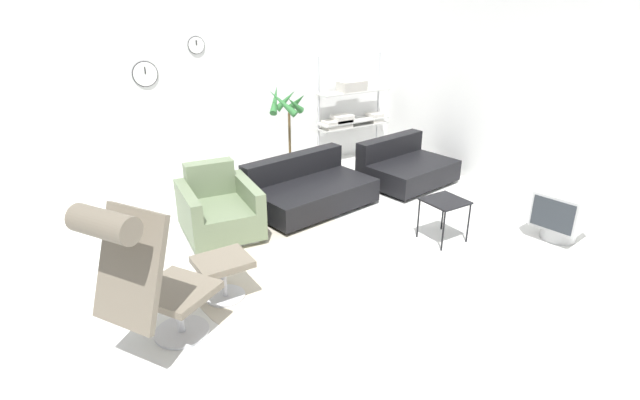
{
  "coord_description": "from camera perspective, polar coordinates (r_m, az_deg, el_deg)",
  "views": [
    {
      "loc": [
        -2.57,
        -3.77,
        2.57
      ],
      "look_at": [
        0.01,
        0.31,
        0.55
      ],
      "focal_mm": 28.0,
      "sensor_mm": 36.0,
      "label": 1
    }
  ],
  "objects": [
    {
      "name": "potted_plant",
      "position": [
        7.09,
        -3.58,
        6.09
      ],
      "size": [
        0.54,
        0.64,
        1.4
      ],
      "color": "brown",
      "rests_on": "ground_plane"
    },
    {
      "name": "couch_second",
      "position": [
        7.29,
        9.71,
        3.58
      ],
      "size": [
        1.35,
        1.1,
        0.63
      ],
      "rotation": [
        0.0,
        0.0,
        3.29
      ],
      "color": "black",
      "rests_on": "ground_plane"
    },
    {
      "name": "round_rug",
      "position": [
        5.04,
        -0.46,
        -7.95
      ],
      "size": [
        2.42,
        2.42,
        0.01
      ],
      "color": "#BCB29E",
      "rests_on": "ground_plane"
    },
    {
      "name": "shelf_unit",
      "position": [
        8.1,
        3.56,
        10.24
      ],
      "size": [
        1.24,
        0.28,
        1.67
      ],
      "color": "#BCBCC1",
      "rests_on": "ground_plane"
    },
    {
      "name": "couch_low",
      "position": [
        6.37,
        -1.3,
        1.08
      ],
      "size": [
        1.65,
        1.15,
        0.63
      ],
      "rotation": [
        0.0,
        0.0,
        3.29
      ],
      "color": "black",
      "rests_on": "ground_plane"
    },
    {
      "name": "wall_back",
      "position": [
        7.25,
        -11.39,
        12.98
      ],
      "size": [
        12.0,
        0.09,
        2.8
      ],
      "color": "white",
      "rests_on": "ground_plane"
    },
    {
      "name": "lounge_chair",
      "position": [
        3.78,
        -19.68,
        -7.44
      ],
      "size": [
        1.03,
        0.9,
        1.31
      ],
      "rotation": [
        0.0,
        0.0,
        -1.04
      ],
      "color": "#BCBCC1",
      "rests_on": "ground_plane"
    },
    {
      "name": "side_table",
      "position": [
        5.61,
        14.07,
        -0.52
      ],
      "size": [
        0.42,
        0.42,
        0.48
      ],
      "color": "black",
      "rests_on": "ground_plane"
    },
    {
      "name": "ottoman",
      "position": [
        4.56,
        -11.02,
        -7.73
      ],
      "size": [
        0.48,
        0.4,
        0.4
      ],
      "color": "#BCBCC1",
      "rests_on": "ground_plane"
    },
    {
      "name": "wall_right",
      "position": [
        6.87,
        23.87,
        10.99
      ],
      "size": [
        0.06,
        12.0,
        2.8
      ],
      "color": "white",
      "rests_on": "ground_plane"
    },
    {
      "name": "ground_plane",
      "position": [
        5.24,
        1.72,
        -6.68
      ],
      "size": [
        12.0,
        12.0,
        0.0
      ],
      "primitive_type": "plane",
      "color": "silver"
    },
    {
      "name": "crt_television",
      "position": [
        6.13,
        25.95,
        -1.34
      ],
      "size": [
        0.58,
        0.58,
        0.56
      ],
      "rotation": [
        0.0,
        0.0,
        1.73
      ],
      "color": "#B7B7B7",
      "rests_on": "ground_plane"
    },
    {
      "name": "armchair_red",
      "position": [
        5.75,
        -11.48,
        -1.26
      ],
      "size": [
        0.89,
        0.99,
        0.77
      ],
      "rotation": [
        0.0,
        0.0,
        3.03
      ],
      "color": "silver",
      "rests_on": "ground_plane"
    }
  ]
}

